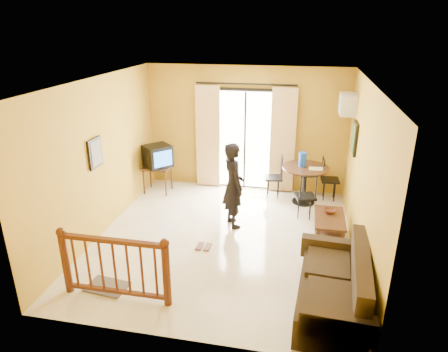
% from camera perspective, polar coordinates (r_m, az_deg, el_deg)
% --- Properties ---
extents(ground, '(5.00, 5.00, 0.00)m').
position_cam_1_polar(ground, '(7.30, -0.07, -8.95)').
color(ground, beige).
rests_on(ground, ground).
extents(room_shell, '(5.00, 5.00, 5.00)m').
position_cam_1_polar(room_shell, '(6.61, -0.07, 3.93)').
color(room_shell, white).
rests_on(room_shell, ground).
extents(balcony_door, '(2.25, 0.14, 2.46)m').
position_cam_1_polar(balcony_door, '(9.05, 3.00, 5.28)').
color(balcony_door, black).
rests_on(balcony_door, ground).
extents(tv_table, '(0.62, 0.52, 0.62)m').
position_cam_1_polar(tv_table, '(9.15, -9.52, 0.93)').
color(tv_table, black).
rests_on(tv_table, ground).
extents(television, '(0.73, 0.73, 0.49)m').
position_cam_1_polar(television, '(9.03, -9.45, 2.83)').
color(television, black).
rests_on(television, tv_table).
extents(picture_left, '(0.05, 0.42, 0.52)m').
position_cam_1_polar(picture_left, '(7.23, -17.91, 3.15)').
color(picture_left, black).
rests_on(picture_left, room_shell).
extents(dining_table, '(0.98, 0.98, 0.82)m').
position_cam_1_polar(dining_table, '(8.61, 11.52, 0.24)').
color(dining_table, black).
rests_on(dining_table, ground).
extents(water_jug, '(0.16, 0.16, 0.30)m').
position_cam_1_polar(water_jug, '(8.53, 11.17, 2.34)').
color(water_jug, blue).
rests_on(water_jug, dining_table).
extents(serving_tray, '(0.29, 0.19, 0.02)m').
position_cam_1_polar(serving_tray, '(8.46, 12.97, 1.02)').
color(serving_tray, white).
rests_on(serving_tray, dining_table).
extents(dining_chairs, '(1.66, 1.45, 0.95)m').
position_cam_1_polar(dining_chairs, '(8.78, 10.96, -3.88)').
color(dining_chairs, black).
rests_on(dining_chairs, ground).
extents(air_conditioner, '(0.31, 0.60, 0.40)m').
position_cam_1_polar(air_conditioner, '(8.32, 17.23, 9.77)').
color(air_conditioner, silver).
rests_on(air_conditioner, room_shell).
extents(botanical_print, '(0.05, 0.50, 0.60)m').
position_cam_1_polar(botanical_print, '(7.81, 18.14, 5.18)').
color(botanical_print, black).
rests_on(botanical_print, room_shell).
extents(coffee_table, '(0.52, 0.94, 0.42)m').
position_cam_1_polar(coffee_table, '(7.44, 14.79, -6.62)').
color(coffee_table, black).
rests_on(coffee_table, ground).
extents(bowl, '(0.27, 0.27, 0.06)m').
position_cam_1_polar(bowl, '(7.52, 14.86, -4.86)').
color(bowl, '#52291C').
rests_on(bowl, coffee_table).
extents(sofa, '(0.99, 1.92, 0.89)m').
position_cam_1_polar(sofa, '(5.72, 15.80, -15.35)').
color(sofa, black).
rests_on(sofa, ground).
extents(standing_person, '(0.64, 0.71, 1.64)m').
position_cam_1_polar(standing_person, '(7.42, 1.33, -1.34)').
color(standing_person, black).
rests_on(standing_person, ground).
extents(stair_balustrade, '(1.63, 0.13, 1.04)m').
position_cam_1_polar(stair_balustrade, '(5.81, -15.42, -11.94)').
color(stair_balustrade, '#471E0F').
rests_on(stair_balustrade, ground).
extents(doormat, '(0.65, 0.47, 0.02)m').
position_cam_1_polar(doormat, '(6.35, -16.35, -14.91)').
color(doormat, '#534A42').
rests_on(doormat, ground).
extents(sandals, '(0.24, 0.25, 0.03)m').
position_cam_1_polar(sandals, '(7.04, -2.94, -10.05)').
color(sandals, '#52291C').
rests_on(sandals, ground).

